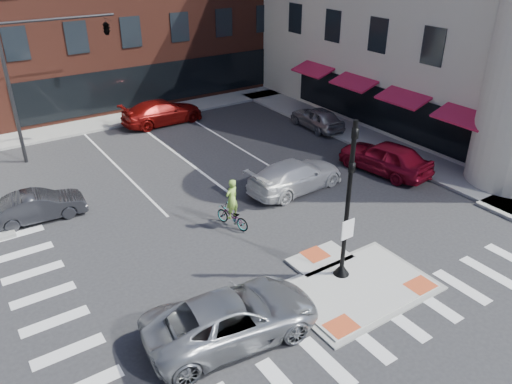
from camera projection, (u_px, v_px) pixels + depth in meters
ground at (348, 282)px, 18.27m from camera, size 120.00×120.00×0.00m
refuge_island at (353, 284)px, 18.06m from camera, size 5.40×4.65×0.13m
sidewalk_e at (366, 138)px, 30.95m from camera, size 3.00×24.00×0.15m
sidewalk_n at (168, 109)px, 35.96m from camera, size 26.00×3.00×0.15m
signal_pole at (346, 222)px, 17.48m from camera, size 0.60×0.60×5.98m
mast_arm_signal at (81, 40)px, 26.99m from camera, size 6.10×2.24×8.00m
silver_suv at (232, 317)px, 15.44m from camera, size 5.82×3.18×1.55m
red_sedan at (385, 157)px, 26.32m from camera, size 2.83×5.31×1.72m
white_pickup at (296, 175)px, 24.55m from camera, size 5.36×2.52×1.51m
bg_car_dark at (38, 206)px, 22.00m from camera, size 4.07×1.70×1.31m
bg_car_silver at (317, 118)px, 32.36m from camera, size 1.87×4.25×1.42m
bg_car_red at (162, 112)px, 33.18m from camera, size 5.49×2.33×1.58m
cyclist at (232, 211)px, 21.40m from camera, size 1.08×1.89×2.25m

